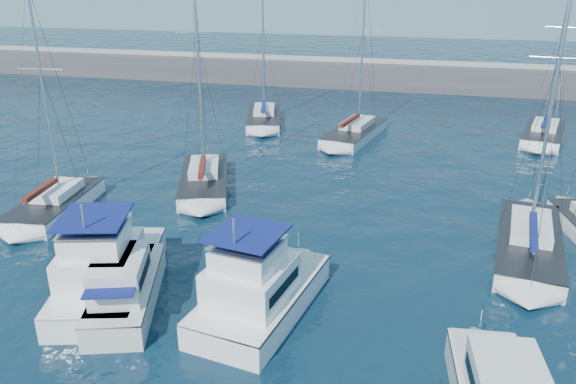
% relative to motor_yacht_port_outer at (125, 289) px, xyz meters
% --- Properties ---
extents(ground, '(220.00, 220.00, 0.00)m').
position_rel_motor_yacht_port_outer_xyz_m(ground, '(7.93, 1.20, -0.94)').
color(ground, black).
rests_on(ground, ground).
extents(breakwater, '(160.00, 6.00, 4.45)m').
position_rel_motor_yacht_port_outer_xyz_m(breakwater, '(7.93, 53.20, 0.11)').
color(breakwater, '#424244').
rests_on(breakwater, ground).
extents(motor_yacht_port_outer, '(4.51, 7.39, 3.20)m').
position_rel_motor_yacht_port_outer_xyz_m(motor_yacht_port_outer, '(0.00, 0.00, 0.00)').
color(motor_yacht_port_outer, silver).
rests_on(motor_yacht_port_outer, ground).
extents(motor_yacht_port_inner, '(5.76, 8.96, 4.69)m').
position_rel_motor_yacht_port_outer_xyz_m(motor_yacht_port_inner, '(-1.34, 0.82, 0.19)').
color(motor_yacht_port_inner, white).
rests_on(motor_yacht_port_inner, ground).
extents(motor_yacht_stbd_inner, '(4.84, 8.13, 4.69)m').
position_rel_motor_yacht_port_outer_xyz_m(motor_yacht_stbd_inner, '(5.78, 0.84, 0.19)').
color(motor_yacht_stbd_inner, white).
rests_on(motor_yacht_stbd_inner, ground).
extents(sailboat_mid_a, '(3.88, 7.86, 13.73)m').
position_rel_motor_yacht_port_outer_xyz_m(sailboat_mid_a, '(-9.48, 8.55, -0.43)').
color(sailboat_mid_a, white).
rests_on(sailboat_mid_a, ground).
extents(sailboat_mid_b, '(5.78, 9.38, 16.38)m').
position_rel_motor_yacht_port_outer_xyz_m(sailboat_mid_b, '(-2.18, 14.76, -0.41)').
color(sailboat_mid_b, silver).
rests_on(sailboat_mid_b, ground).
extents(sailboat_mid_d, '(4.46, 10.09, 16.02)m').
position_rel_motor_yacht_port_outer_xyz_m(sailboat_mid_d, '(18.01, 9.83, -0.42)').
color(sailboat_mid_d, silver).
rests_on(sailboat_mid_d, ground).
extents(sailboat_back_a, '(5.07, 9.15, 14.46)m').
position_rel_motor_yacht_port_outer_xyz_m(sailboat_back_a, '(-2.88, 32.17, -0.43)').
color(sailboat_back_a, silver).
rests_on(sailboat_back_a, ground).
extents(sailboat_back_b, '(5.10, 9.82, 14.63)m').
position_rel_motor_yacht_port_outer_xyz_m(sailboat_back_b, '(6.34, 29.13, -0.44)').
color(sailboat_back_b, silver).
rests_on(sailboat_back_b, ground).
extents(sailboat_back_c, '(4.99, 8.68, 15.18)m').
position_rel_motor_yacht_port_outer_xyz_m(sailboat_back_c, '(22.44, 32.40, -0.42)').
color(sailboat_back_c, white).
rests_on(sailboat_back_c, ground).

